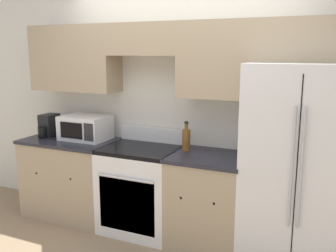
{
  "coord_description": "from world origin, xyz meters",
  "views": [
    {
      "loc": [
        1.47,
        -2.95,
        1.86
      ],
      "look_at": [
        0.0,
        0.31,
        1.15
      ],
      "focal_mm": 40.0,
      "sensor_mm": 36.0,
      "label": 1
    }
  ],
  "objects_px": {
    "microwave": "(86,127)",
    "refrigerator": "(300,166)",
    "bottle": "(186,139)",
    "oven_range": "(141,189)"
  },
  "relations": [
    {
      "from": "oven_range",
      "to": "refrigerator",
      "type": "distance_m",
      "value": 1.61
    },
    {
      "from": "microwave",
      "to": "bottle",
      "type": "height_order",
      "value": "bottle"
    },
    {
      "from": "refrigerator",
      "to": "bottle",
      "type": "relative_size",
      "value": 6.05
    },
    {
      "from": "refrigerator",
      "to": "microwave",
      "type": "xyz_separation_m",
      "value": [
        -2.28,
        0.05,
        0.14
      ]
    },
    {
      "from": "oven_range",
      "to": "bottle",
      "type": "bearing_deg",
      "value": 10.75
    },
    {
      "from": "microwave",
      "to": "refrigerator",
      "type": "bearing_deg",
      "value": -1.15
    },
    {
      "from": "oven_range",
      "to": "microwave",
      "type": "height_order",
      "value": "microwave"
    },
    {
      "from": "bottle",
      "to": "microwave",
      "type": "bearing_deg",
      "value": -179.6
    },
    {
      "from": "microwave",
      "to": "bottle",
      "type": "bearing_deg",
      "value": 0.4
    },
    {
      "from": "oven_range",
      "to": "bottle",
      "type": "distance_m",
      "value": 0.73
    }
  ]
}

